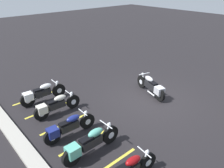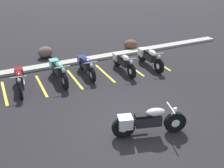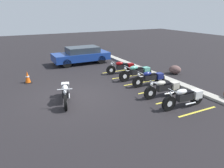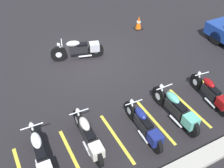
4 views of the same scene
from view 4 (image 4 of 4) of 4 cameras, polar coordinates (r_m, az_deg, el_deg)
name	(u,v)px [view 4 (image 4 of 4)]	position (r m, az deg, el deg)	size (l,w,h in m)	color
ground	(91,61)	(11.18, -4.61, 4.96)	(60.00, 60.00, 0.00)	black
motorcycle_silver_featured	(80,49)	(11.16, -7.00, 7.55)	(2.18, 0.91, 0.88)	black
parked_bike_0	(212,93)	(9.47, 20.85, -1.85)	(0.61, 2.04, 0.80)	black
parked_bike_1	(177,109)	(8.46, 13.93, -5.40)	(0.63, 2.24, 0.88)	black
parked_bike_2	(144,125)	(7.86, 7.04, -8.90)	(0.58, 2.08, 0.82)	black
parked_bike_3	(88,136)	(7.55, -5.18, -11.27)	(0.59, 2.11, 0.83)	black
parked_bike_4	(40,154)	(7.38, -15.36, -14.56)	(0.62, 2.20, 0.86)	black
traffic_cone	(139,23)	(13.64, 5.82, 13.11)	(0.40, 0.40, 0.69)	black
stall_line_0	(220,94)	(10.21, 22.36, -2.13)	(0.10, 2.10, 0.00)	gold
stall_line_1	(189,107)	(9.33, 16.44, -4.89)	(0.10, 2.10, 0.00)	gold
stall_line_2	(155,122)	(8.60, 9.35, -8.10)	(0.10, 2.10, 0.00)	gold
stall_line_3	(116,138)	(8.06, 0.98, -11.66)	(0.10, 2.10, 0.00)	gold
stall_line_4	(73,156)	(7.73, -8.59, -15.33)	(0.10, 2.10, 0.00)	gold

